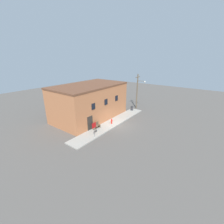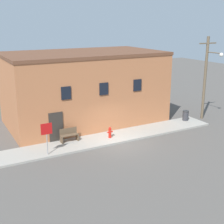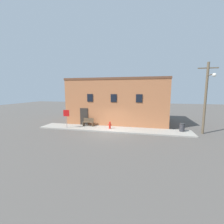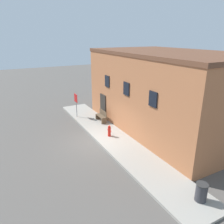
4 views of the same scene
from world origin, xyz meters
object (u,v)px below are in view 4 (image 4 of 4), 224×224
Objects in this scene: bench at (102,116)px; fire_hydrant at (109,131)px; trash_bin at (201,192)px; stop_sign at (76,101)px.

fire_hydrant is at bearing -14.49° from bench.
bench is 1.49× the size of trash_bin.
bench is (-2.83, 0.73, 0.04)m from fire_hydrant.
stop_sign is 1.64× the size of bench.
bench reaches higher than fire_hydrant.
bench is at bearing 36.31° from stop_sign.
fire_hydrant is 0.96× the size of trash_bin.
trash_bin reaches higher than fire_hydrant.
stop_sign is (-4.83, -0.74, 1.04)m from fire_hydrant.
stop_sign is 2.44× the size of trash_bin.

